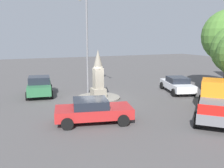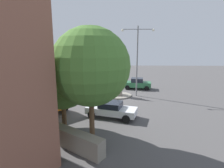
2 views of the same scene
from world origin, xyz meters
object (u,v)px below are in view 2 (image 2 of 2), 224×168
at_px(tree_mid_cluster, 47,81).
at_px(tree_far_corner, 91,67).
at_px(monument, 118,82).
at_px(truck_orange_passing, 47,100).
at_px(car_green_parked_left, 137,83).
at_px(tree_near_wall, 62,80).
at_px(streetlamp, 137,55).
at_px(car_white_approaching, 111,109).
at_px(car_red_far_side, 81,86).

bearing_deg(tree_mid_cluster, tree_far_corner, -33.06).
bearing_deg(monument, tree_mid_cluster, -119.00).
bearing_deg(tree_mid_cluster, truck_orange_passing, 114.19).
relative_size(car_green_parked_left, truck_orange_passing, 0.73).
bearing_deg(truck_orange_passing, tree_near_wall, -56.84).
distance_m(monument, tree_mid_cluster, 10.52).
distance_m(truck_orange_passing, tree_near_wall, 6.24).
relative_size(streetlamp, car_white_approaching, 1.84).
bearing_deg(tree_near_wall, monument, 69.72).
bearing_deg(car_red_far_side, tree_far_corner, -75.64).
relative_size(streetlamp, tree_near_wall, 1.48).
bearing_deg(tree_near_wall, car_white_approaching, 44.05).
bearing_deg(car_red_far_side, tree_mid_cluster, -90.08).
relative_size(truck_orange_passing, tree_mid_cluster, 1.04).
relative_size(car_red_far_side, truck_orange_passing, 0.80).
height_order(car_red_far_side, car_white_approaching, car_white_approaching).
bearing_deg(car_green_parked_left, car_red_far_side, -166.52).
relative_size(monument, car_white_approaching, 0.80).
xyz_separation_m(streetlamp, tree_mid_cluster, (-7.28, -9.19, -1.55)).
bearing_deg(tree_near_wall, car_green_parked_left, 65.21).
relative_size(car_white_approaching, tree_near_wall, 0.80).
distance_m(streetlamp, tree_near_wall, 11.76).
height_order(tree_near_wall, tree_mid_cluster, tree_near_wall).
bearing_deg(car_white_approaching, monument, 85.32).
height_order(monument, truck_orange_passing, monument).
bearing_deg(monument, streetlamp, 2.93).
xyz_separation_m(truck_orange_passing, tree_mid_cluster, (1.71, -3.80, 2.56)).
distance_m(monument, truck_orange_passing, 8.59).
xyz_separation_m(monument, streetlamp, (2.25, 0.12, 3.28)).
distance_m(car_red_far_side, tree_mid_cluster, 11.56).
relative_size(truck_orange_passing, tree_far_corner, 0.80).
relative_size(streetlamp, tree_mid_cluster, 1.55).
bearing_deg(streetlamp, tree_near_wall, -120.50).
height_order(car_white_approaching, tree_far_corner, tree_far_corner).
height_order(monument, tree_near_wall, tree_near_wall).
xyz_separation_m(car_white_approaching, tree_near_wall, (-3.11, -3.01, 3.02)).
relative_size(monument, tree_near_wall, 0.64).
xyz_separation_m(streetlamp, tree_far_corner, (-3.82, -11.45, -0.30)).
xyz_separation_m(car_red_far_side, truck_orange_passing, (-1.72, -7.42, 0.24)).
height_order(tree_near_wall, tree_far_corner, tree_far_corner).
height_order(car_green_parked_left, truck_orange_passing, truck_orange_passing).
distance_m(streetlamp, truck_orange_passing, 11.26).
relative_size(car_green_parked_left, tree_far_corner, 0.58).
xyz_separation_m(car_green_parked_left, tree_near_wall, (-6.45, -13.96, 2.93)).
bearing_deg(car_red_far_side, car_green_parked_left, 13.48).
bearing_deg(streetlamp, tree_far_corner, -108.44).
xyz_separation_m(car_green_parked_left, tree_far_corner, (-4.33, -15.34, 3.96)).
xyz_separation_m(tree_mid_cluster, tree_far_corner, (3.47, -2.26, 1.25)).
relative_size(monument, car_green_parked_left, 0.89).
bearing_deg(truck_orange_passing, tree_mid_cluster, -65.81).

